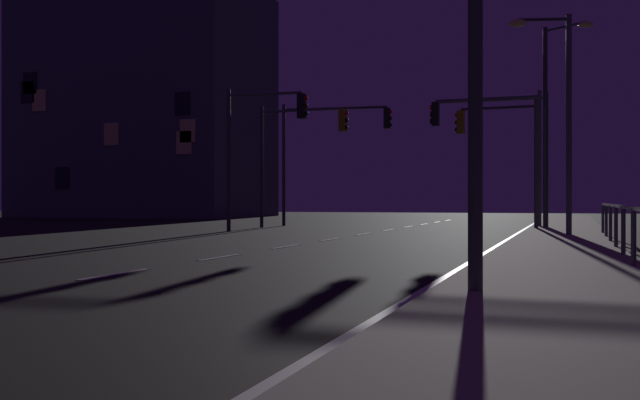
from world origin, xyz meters
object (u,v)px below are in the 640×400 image
object	(u,v)px
street_lamp_corner	(552,107)
building_distant	(147,104)
traffic_light_overhead_east	(261,131)
traffic_light_far_right	(298,141)
traffic_light_far_center	(499,139)
traffic_light_mid_right	(329,138)
traffic_light_near_left	(491,131)
street_lamp_far_end	(559,102)
traffic_light_far_left	(494,132)

from	to	relation	value
street_lamp_corner	building_distant	distance (m)	35.03
traffic_light_overhead_east	building_distant	world-z (taller)	building_distant
traffic_light_far_right	building_distant	xyz separation A→B (m)	(-18.67, 18.86, 4.52)
building_distant	traffic_light_far_center	bearing A→B (deg)	-34.97
traffic_light_far_center	traffic_light_far_right	bearing A→B (deg)	178.32
traffic_light_mid_right	building_distant	xyz separation A→B (m)	(-19.23, 16.07, 4.21)
traffic_light_mid_right	building_distant	distance (m)	25.41
traffic_light_near_left	street_lamp_corner	size ratio (longest dim) A/B	0.72
traffic_light_near_left	street_lamp_far_end	bearing A→B (deg)	-70.91
traffic_light_mid_right	street_lamp_far_end	distance (m)	13.89
traffic_light_far_right	street_lamp_corner	world-z (taller)	street_lamp_corner
traffic_light_far_right	traffic_light_overhead_east	bearing A→B (deg)	-91.07
traffic_light_far_left	street_lamp_corner	world-z (taller)	street_lamp_corner
traffic_light_mid_right	traffic_light_far_right	bearing A→B (deg)	-101.37
traffic_light_far_right	traffic_light_near_left	size ratio (longest dim) A/B	0.94
street_lamp_far_end	traffic_light_mid_right	bearing A→B (deg)	138.99
traffic_light_far_center	traffic_light_mid_right	distance (m)	8.67
street_lamp_corner	traffic_light_near_left	bearing A→B (deg)	140.83
traffic_light_far_left	traffic_light_overhead_east	distance (m)	9.69
traffic_light_far_center	traffic_light_far_left	bearing A→B (deg)	107.95
traffic_light_mid_right	traffic_light_far_center	bearing A→B (deg)	-20.61
traffic_light_overhead_east	street_lamp_far_end	size ratio (longest dim) A/B	0.80
street_lamp_far_end	traffic_light_far_center	bearing A→B (deg)	111.41
traffic_light_near_left	street_lamp_far_end	xyz separation A→B (m)	(2.93, -8.47, 0.14)
building_distant	street_lamp_far_end	bearing A→B (deg)	-40.29
traffic_light_far_right	traffic_light_mid_right	xyz separation A→B (m)	(0.56, 2.79, 0.31)
traffic_light_overhead_east	street_lamp_far_end	distance (m)	11.36
street_lamp_corner	building_distant	world-z (taller)	building_distant
street_lamp_corner	building_distant	bearing A→B (deg)	147.34
traffic_light_near_left	traffic_light_mid_right	xyz separation A→B (m)	(-7.55, 0.65, -0.08)
traffic_light_far_center	street_lamp_far_end	world-z (taller)	street_lamp_far_end
building_distant	street_lamp_corner	bearing A→B (deg)	-32.66
traffic_light_far_left	building_distant	distance (m)	32.86
street_lamp_corner	traffic_light_far_right	bearing A→B (deg)	-179.74
street_lamp_far_end	street_lamp_corner	xyz separation A→B (m)	(-0.36, 6.37, 0.57)
traffic_light_far_right	street_lamp_far_end	xyz separation A→B (m)	(11.05, -6.32, 0.53)
traffic_light_mid_right	traffic_light_overhead_east	world-z (taller)	traffic_light_mid_right
traffic_light_far_right	traffic_light_near_left	bearing A→B (deg)	14.81
traffic_light_mid_right	traffic_light_near_left	bearing A→B (deg)	-4.90
traffic_light_far_center	building_distant	distance (m)	33.68
traffic_light_far_right	traffic_light_mid_right	world-z (taller)	traffic_light_mid_right
traffic_light_far_center	street_lamp_corner	size ratio (longest dim) A/B	0.63
street_lamp_far_end	building_distant	size ratio (longest dim) A/B	0.42
traffic_light_far_center	traffic_light_mid_right	xyz separation A→B (m)	(-8.10, 3.05, 0.47)
traffic_light_far_left	building_distant	size ratio (longest dim) A/B	0.33
traffic_light_far_right	street_lamp_corner	size ratio (longest dim) A/B	0.68
traffic_light_far_right	traffic_light_far_left	xyz separation A→B (m)	(8.36, 0.68, 0.22)
traffic_light_near_left	street_lamp_corner	bearing A→B (deg)	-39.17
traffic_light_far_center	traffic_light_overhead_east	size ratio (longest dim) A/B	0.90
traffic_light_far_center	street_lamp_far_end	distance (m)	6.55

